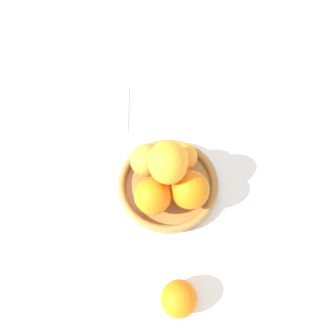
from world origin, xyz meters
TOP-DOWN VIEW (x-y plane):
  - ground_plane at (0.00, 0.00)m, footprint 4.00×4.00m
  - fruit_bowl at (0.00, 0.00)m, footprint 0.23×0.23m
  - orange_pile at (-0.01, -0.00)m, footprint 0.16×0.17m
  - stray_orange at (-0.25, -0.01)m, footprint 0.07×0.07m
  - napkin_folded at (0.23, 0.17)m, footprint 0.16×0.16m

SIDE VIEW (x-z plane):
  - ground_plane at x=0.00m, z-range 0.00..0.00m
  - napkin_folded at x=0.23m, z-range 0.00..0.01m
  - fruit_bowl at x=0.00m, z-range 0.00..0.04m
  - stray_orange at x=-0.25m, z-range 0.00..0.07m
  - orange_pile at x=-0.01m, z-range 0.03..0.17m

